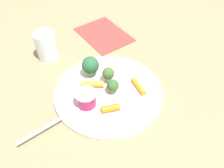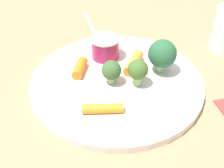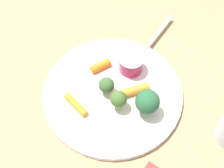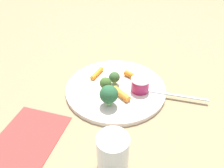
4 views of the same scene
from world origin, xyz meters
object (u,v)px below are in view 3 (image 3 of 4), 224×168
(plate, at_px, (113,93))
(broccoli_floret_1, at_px, (118,99))
(carrot_stick_1, at_px, (76,105))
(broccoli_floret_2, at_px, (147,103))
(carrot_stick_2, at_px, (101,66))
(broccoli_floret_0, at_px, (106,85))
(sauce_cup, at_px, (132,64))
(carrot_stick_0, at_px, (135,90))
(fork, at_px, (150,45))

(plate, relative_size, broccoli_floret_1, 6.23)
(broccoli_floret_1, xyz_separation_m, carrot_stick_1, (0.07, 0.04, -0.02))
(carrot_stick_1, bearing_deg, broccoli_floret_1, -146.67)
(broccoli_floret_2, height_order, carrot_stick_2, broccoli_floret_2)
(carrot_stick_2, bearing_deg, plate, 146.78)
(broccoli_floret_0, bearing_deg, carrot_stick_1, 62.98)
(plate, height_order, sauce_cup, sauce_cup)
(broccoli_floret_1, distance_m, carrot_stick_0, 0.05)
(broccoli_floret_0, distance_m, carrot_stick_2, 0.06)
(broccoli_floret_0, height_order, fork, broccoli_floret_0)
(broccoli_floret_1, distance_m, carrot_stick_1, 0.08)
(plate, distance_m, sauce_cup, 0.07)
(broccoli_floret_1, xyz_separation_m, carrot_stick_0, (-0.01, -0.04, -0.02))
(plate, xyz_separation_m, broccoli_floret_2, (-0.08, 0.00, 0.04))
(plate, relative_size, broccoli_floret_2, 4.82)
(broccoli_floret_0, distance_m, broccoli_floret_2, 0.09)
(sauce_cup, relative_size, fork, 0.25)
(plate, relative_size, fork, 1.40)
(sauce_cup, distance_m, broccoli_floret_2, 0.10)
(plate, relative_size, carrot_stick_1, 4.85)
(carrot_stick_1, distance_m, fork, 0.21)
(broccoli_floret_1, relative_size, carrot_stick_1, 0.78)
(carrot_stick_1, xyz_separation_m, fork, (-0.04, -0.21, -0.01))
(carrot_stick_0, height_order, fork, carrot_stick_0)
(broccoli_floret_2, distance_m, fork, 0.17)
(carrot_stick_2, height_order, fork, carrot_stick_2)
(broccoli_floret_1, xyz_separation_m, fork, (0.02, -0.16, -0.03))
(sauce_cup, xyz_separation_m, broccoli_floret_0, (0.01, 0.07, 0.00))
(broccoli_floret_0, height_order, carrot_stick_2, broccoli_floret_0)
(carrot_stick_2, bearing_deg, sauce_cup, -149.31)
(carrot_stick_0, xyz_separation_m, carrot_stick_2, (0.09, -0.01, -0.00))
(broccoli_floret_0, height_order, carrot_stick_0, broccoli_floret_0)
(broccoli_floret_1, relative_size, carrot_stick_2, 1.03)
(broccoli_floret_0, xyz_separation_m, fork, (-0.01, -0.15, -0.02))
(broccoli_floret_0, bearing_deg, carrot_stick_0, -148.23)
(broccoli_floret_0, xyz_separation_m, broccoli_floret_2, (-0.09, -0.00, 0.01))
(broccoli_floret_0, xyz_separation_m, carrot_stick_0, (-0.05, -0.03, -0.01))
(broccoli_floret_2, bearing_deg, carrot_stick_2, -15.91)
(carrot_stick_1, height_order, fork, carrot_stick_1)
(fork, bearing_deg, carrot_stick_0, 106.04)
(fork, bearing_deg, sauce_cup, 90.26)
(broccoli_floret_1, relative_size, carrot_stick_0, 0.77)
(carrot_stick_0, bearing_deg, carrot_stick_2, -7.27)
(broccoli_floret_0, bearing_deg, broccoli_floret_2, -177.30)
(fork, bearing_deg, broccoli_floret_0, 85.31)
(broccoli_floret_0, xyz_separation_m, carrot_stick_1, (0.03, 0.06, -0.02))
(carrot_stick_1, relative_size, carrot_stick_2, 1.33)
(carrot_stick_2, distance_m, fork, 0.12)
(broccoli_floret_1, bearing_deg, broccoli_floret_2, -158.48)
(sauce_cup, distance_m, broccoli_floret_1, 0.09)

